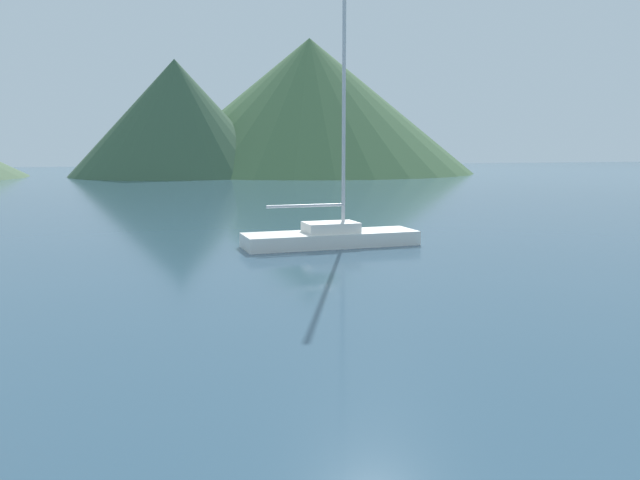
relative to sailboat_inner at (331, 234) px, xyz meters
The scene contains 3 objects.
sailboat_inner is the anchor object (origin of this frame).
hill_central 56.91m from the sailboat_inner, 88.60° to the left, with size 24.63×24.63×13.48m.
hill_east 64.84m from the sailboat_inner, 72.40° to the left, with size 43.24×43.24×17.57m.
Camera 1 is at (-3.67, 1.06, 3.22)m, focal length 35.00 mm.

